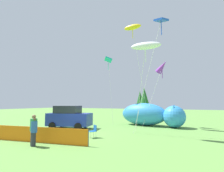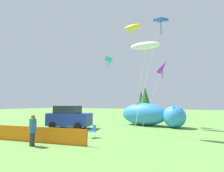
% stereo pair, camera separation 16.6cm
% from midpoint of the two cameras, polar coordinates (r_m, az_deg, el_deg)
% --- Properties ---
extents(ground_plane, '(120.00, 120.00, 0.00)m').
position_cam_midpoint_polar(ground_plane, '(14.75, -12.98, -15.02)').
color(ground_plane, '#609342').
extents(parked_car, '(4.45, 2.73, 2.19)m').
position_cam_midpoint_polar(parked_car, '(17.76, -13.56, -9.89)').
color(parked_car, navy).
rests_on(parked_car, ground).
extents(folding_chair, '(0.66, 0.66, 0.88)m').
position_cam_midpoint_polar(folding_chair, '(12.93, -5.95, -14.13)').
color(folding_chair, '#1959A5').
rests_on(folding_chair, ground).
extents(inflatable_cat, '(7.24, 3.42, 2.44)m').
position_cam_midpoint_polar(inflatable_cat, '(19.69, 12.54, -9.32)').
color(inflatable_cat, '#338CD8').
rests_on(inflatable_cat, ground).
extents(safety_fence, '(9.10, 1.42, 1.05)m').
position_cam_midpoint_polar(safety_fence, '(13.04, -26.82, -13.71)').
color(safety_fence, orange).
rests_on(safety_fence, ground).
extents(spectator_in_yellow_shirt, '(0.35, 0.35, 1.62)m').
position_cam_midpoint_polar(spectator_in_yellow_shirt, '(11.30, -23.99, -13.11)').
color(spectator_in_yellow_shirt, '#2D2D38').
rests_on(spectator_in_yellow_shirt, ground).
extents(spectator_in_blue_shirt, '(0.39, 0.39, 1.78)m').
position_cam_midpoint_polar(spectator_in_blue_shirt, '(11.39, -24.14, -12.59)').
color(spectator_in_blue_shirt, '#2D2D38').
rests_on(spectator_in_blue_shirt, ground).
extents(kite_blue_box, '(2.95, 1.40, 9.64)m').
position_cam_midpoint_polar(kite_blue_box, '(16.12, 15.79, 19.38)').
color(kite_blue_box, silver).
rests_on(kite_blue_box, ground).
extents(kite_yellow_hero, '(2.63, 1.70, 11.47)m').
position_cam_midpoint_polar(kite_yellow_hero, '(21.10, 6.97, 18.40)').
color(kite_yellow_hero, silver).
rests_on(kite_yellow_hero, ground).
extents(kite_teal_diamond, '(1.85, 1.75, 8.29)m').
position_cam_midpoint_polar(kite_teal_diamond, '(22.34, -0.91, 8.23)').
color(kite_teal_diamond, silver).
rests_on(kite_teal_diamond, ground).
extents(kite_white_ghost, '(2.63, 1.78, 7.38)m').
position_cam_midpoint_polar(kite_white_ghost, '(14.30, 11.02, 12.69)').
color(kite_white_ghost, silver).
rests_on(kite_white_ghost, ground).
extents(kite_purple_delta, '(2.79, 2.33, 7.24)m').
position_cam_midpoint_polar(kite_purple_delta, '(20.15, 16.31, 6.04)').
color(kite_purple_delta, silver).
rests_on(kite_purple_delta, ground).
extents(horizon_tree_east, '(2.56, 2.56, 6.11)m').
position_cam_midpoint_polar(horizon_tree_east, '(41.26, 10.90, -3.68)').
color(horizon_tree_east, brown).
rests_on(horizon_tree_east, ground).
extents(horizon_tree_west, '(2.36, 2.36, 5.63)m').
position_cam_midpoint_polar(horizon_tree_west, '(46.52, 9.56, -4.27)').
color(horizon_tree_west, brown).
rests_on(horizon_tree_west, ground).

